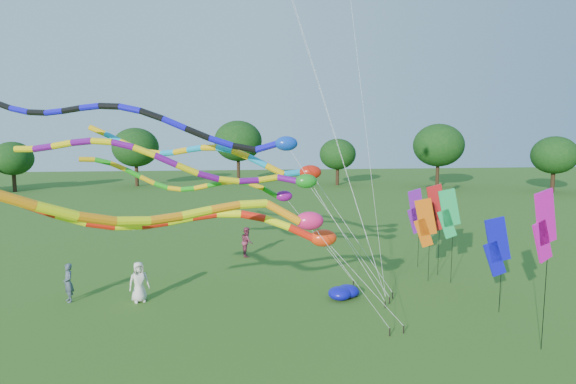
{
  "coord_description": "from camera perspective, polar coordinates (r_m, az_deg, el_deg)",
  "views": [
    {
      "loc": [
        -4.16,
        -15.57,
        7.43
      ],
      "look_at": [
        -1.61,
        5.41,
        4.8
      ],
      "focal_mm": 30.0,
      "sensor_mm": 36.0,
      "label": 1
    }
  ],
  "objects": [
    {
      "name": "person_a",
      "position": [
        22.46,
        -17.25,
        -10.14
      ],
      "size": [
        1.03,
        0.86,
        1.8
      ],
      "primitive_type": "imported",
      "rotation": [
        0.0,
        0.0,
        0.39
      ],
      "color": "silver",
      "rests_on": "ground"
    },
    {
      "name": "banner_pole_green",
      "position": [
        24.76,
        18.49,
        -2.46
      ],
      "size": [
        1.16,
        0.24,
        4.74
      ],
      "rotation": [
        0.0,
        0.0,
        -0.14
      ],
      "color": "black",
      "rests_on": "ground"
    },
    {
      "name": "tube_kite_orange",
      "position": [
        13.71,
        -16.17,
        -1.74
      ],
      "size": [
        15.43,
        5.96,
        7.52
      ],
      "rotation": [
        0.0,
        0.0,
        0.35
      ],
      "color": "black",
      "rests_on": "ground"
    },
    {
      "name": "banner_pole_orange",
      "position": [
        24.84,
        15.93,
        -3.54
      ],
      "size": [
        1.14,
        0.37,
        4.22
      ],
      "rotation": [
        0.0,
        0.0,
        -0.25
      ],
      "color": "black",
      "rests_on": "ground"
    },
    {
      "name": "banner_pole_blue_b",
      "position": [
        21.49,
        23.48,
        -5.97
      ],
      "size": [
        1.16,
        0.19,
        4.05
      ],
      "rotation": [
        0.0,
        0.0,
        -0.1
      ],
      "color": "black",
      "rests_on": "ground"
    },
    {
      "name": "tube_kite_cyan",
      "position": [
        22.76,
        -7.56,
        4.07
      ],
      "size": [
        13.95,
        5.47,
        8.26
      ],
      "rotation": [
        0.0,
        0.0,
        -0.34
      ],
      "color": "black",
      "rests_on": "ground"
    },
    {
      "name": "banner_pole_red",
      "position": [
        25.88,
        17.11,
        -1.86
      ],
      "size": [
        1.16,
        0.14,
        4.81
      ],
      "rotation": [
        0.0,
        0.0,
        0.05
      ],
      "color": "black",
      "rests_on": "ground"
    },
    {
      "name": "person_b",
      "position": [
        23.56,
        -24.59,
        -9.76
      ],
      "size": [
        0.69,
        0.75,
        1.72
      ],
      "primitive_type": "imported",
      "rotation": [
        0.0,
        0.0,
        -0.98
      ],
      "color": "#434F5E",
      "rests_on": "ground"
    },
    {
      "name": "blue_nylon_heap",
      "position": [
        21.83,
        6.89,
        -12.21
      ],
      "size": [
        1.29,
        1.39,
        0.55
      ],
      "color": "#0C0DA8",
      "rests_on": "ground"
    },
    {
      "name": "banner_pole_magenta_a",
      "position": [
        18.07,
        28.12,
        -3.62
      ],
      "size": [
        1.13,
        0.43,
        5.61
      ],
      "rotation": [
        0.0,
        0.0,
        0.31
      ],
      "color": "black",
      "rests_on": "ground"
    },
    {
      "name": "tube_kite_red",
      "position": [
        16.37,
        -11.09,
        -3.47
      ],
      "size": [
        14.77,
        1.81,
        6.66
      ],
      "rotation": [
        0.0,
        0.0,
        0.06
      ],
      "color": "black",
      "rests_on": "ground"
    },
    {
      "name": "tube_kite_green",
      "position": [
        22.43,
        -8.99,
        0.84
      ],
      "size": [
        12.35,
        1.45,
        6.86
      ],
      "rotation": [
        0.0,
        0.0,
        -0.03
      ],
      "color": "black",
      "rests_on": "ground"
    },
    {
      "name": "tree_ring",
      "position": [
        11.18,
        -13.13,
        -3.03
      ],
      "size": [
        118.57,
        119.22,
        9.49
      ],
      "color": "#382314",
      "rests_on": "ground"
    },
    {
      "name": "person_c",
      "position": [
        29.15,
        -4.89,
        -5.9
      ],
      "size": [
        0.74,
        0.92,
        1.78
      ],
      "primitive_type": "imported",
      "rotation": [
        0.0,
        0.0,
        1.65
      ],
      "color": "#863148",
      "rests_on": "ground"
    },
    {
      "name": "tube_kite_purple",
      "position": [
        19.98,
        -10.38,
        2.96
      ],
      "size": [
        15.21,
        1.27,
        7.8
      ],
      "rotation": [
        0.0,
        0.0,
        -0.06
      ],
      "color": "black",
      "rests_on": "ground"
    },
    {
      "name": "ground",
      "position": [
        17.74,
        7.66,
        -17.73
      ],
      "size": [
        160.0,
        160.0,
        0.0
      ],
      "primitive_type": "plane",
      "color": "#255A17",
      "rests_on": "ground"
    },
    {
      "name": "tube_kite_blue",
      "position": [
        21.45,
        -14.37,
        7.6
      ],
      "size": [
        17.03,
        4.96,
        9.52
      ],
      "rotation": [
        0.0,
        0.0,
        -0.25
      ],
      "color": "black",
      "rests_on": "ground"
    },
    {
      "name": "banner_pole_violet",
      "position": [
        27.17,
        14.92,
        -2.22
      ],
      "size": [
        1.14,
        0.39,
        4.41
      ],
      "rotation": [
        0.0,
        0.0,
        0.28
      ],
      "color": "black",
      "rests_on": "ground"
    }
  ]
}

